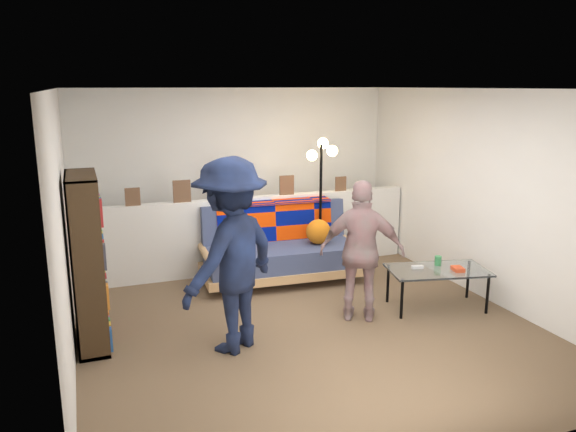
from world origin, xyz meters
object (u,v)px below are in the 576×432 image
object	(u,v)px
bookshelf	(88,267)
person_right	(362,251)
coffee_table	(438,272)
futon_sofa	(281,249)
person_left	(231,256)
floor_lamp	(322,178)

from	to	relation	value
bookshelf	person_right	world-z (taller)	bookshelf
bookshelf	coffee_table	xyz separation A→B (m)	(3.63, -0.43, -0.35)
futon_sofa	person_right	bearing A→B (deg)	-76.64
person_left	person_right	world-z (taller)	person_left
bookshelf	futon_sofa	bearing A→B (deg)	24.98
floor_lamp	coffee_table	bearing A→B (deg)	-67.42
floor_lamp	person_right	distance (m)	1.73
person_left	person_right	bearing A→B (deg)	150.85
floor_lamp	person_right	xyz separation A→B (m)	(-0.26, -1.63, -0.51)
futon_sofa	coffee_table	world-z (taller)	futon_sofa
bookshelf	floor_lamp	distance (m)	3.23
person_right	person_left	bearing A→B (deg)	36.16
bookshelf	floor_lamp	bearing A→B (deg)	22.65
person_left	coffee_table	bearing A→B (deg)	147.60
coffee_table	person_left	size ratio (longest dim) A/B	0.65
coffee_table	floor_lamp	xyz separation A→B (m)	(-0.69, 1.65, 0.83)
futon_sofa	bookshelf	distance (m)	2.60
floor_lamp	person_left	xyz separation A→B (m)	(-1.70, -1.80, -0.34)
bookshelf	coffee_table	world-z (taller)	bookshelf
floor_lamp	person_left	world-z (taller)	person_left
bookshelf	person_right	distance (m)	2.72
person_left	bookshelf	bearing A→B (deg)	-60.84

